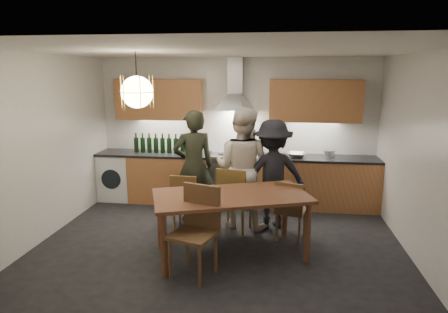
# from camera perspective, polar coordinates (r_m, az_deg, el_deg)

# --- Properties ---
(ground) EXTENTS (5.00, 5.00, 0.00)m
(ground) POSITION_cam_1_polar(r_m,az_deg,el_deg) (5.53, -0.88, -13.12)
(ground) COLOR black
(ground) RESTS_ON ground
(room_shell) EXTENTS (5.02, 4.52, 2.61)m
(room_shell) POSITION_cam_1_polar(r_m,az_deg,el_deg) (5.05, -0.95, 4.70)
(room_shell) COLOR white
(room_shell) RESTS_ON ground
(counter_run) EXTENTS (5.00, 0.62, 0.90)m
(counter_run) POSITION_cam_1_polar(r_m,az_deg,el_deg) (7.19, 1.63, -3.29)
(counter_run) COLOR #CE854F
(counter_run) RESTS_ON ground
(range_stove) EXTENTS (0.90, 0.60, 0.92)m
(range_stove) POSITION_cam_1_polar(r_m,az_deg,el_deg) (7.19, 1.43, -3.35)
(range_stove) COLOR silver
(range_stove) RESTS_ON ground
(wall_fixtures) EXTENTS (4.30, 0.54, 1.10)m
(wall_fixtures) POSITION_cam_1_polar(r_m,az_deg,el_deg) (7.07, 1.61, 8.16)
(wall_fixtures) COLOR #BC7B48
(wall_fixtures) RESTS_ON ground
(pendant_lamp) EXTENTS (0.43, 0.43, 0.70)m
(pendant_lamp) POSITION_cam_1_polar(r_m,az_deg,el_deg) (5.16, -12.31, 8.98)
(pendant_lamp) COLOR black
(pendant_lamp) RESTS_ON ground
(dining_table) EXTENTS (2.16, 1.57, 0.82)m
(dining_table) POSITION_cam_1_polar(r_m,az_deg,el_deg) (5.12, 1.02, -6.45)
(dining_table) COLOR brown
(dining_table) RESTS_ON ground
(chair_back_left) EXTENTS (0.40, 0.40, 0.87)m
(chair_back_left) POSITION_cam_1_polar(r_m,az_deg,el_deg) (6.02, -5.56, -5.96)
(chair_back_left) COLOR brown
(chair_back_left) RESTS_ON ground
(chair_back_mid) EXTENTS (0.54, 0.54, 0.99)m
(chair_back_mid) POSITION_cam_1_polar(r_m,az_deg,el_deg) (5.87, 1.33, -5.66)
(chair_back_mid) COLOR brown
(chair_back_mid) RESTS_ON ground
(chair_back_right) EXTENTS (0.49, 0.49, 0.87)m
(chair_back_right) POSITION_cam_1_polar(r_m,az_deg,el_deg) (5.69, 9.44, -7.13)
(chair_back_right) COLOR brown
(chair_back_right) RESTS_ON ground
(chair_front) EXTENTS (0.60, 0.60, 1.06)m
(chair_front) POSITION_cam_1_polar(r_m,az_deg,el_deg) (4.73, -3.86, -9.65)
(chair_front) COLOR brown
(chair_front) RESTS_ON ground
(person_left) EXTENTS (0.76, 0.64, 1.77)m
(person_left) POSITION_cam_1_polar(r_m,az_deg,el_deg) (6.34, -4.36, -1.35)
(person_left) COLOR black
(person_left) RESTS_ON ground
(person_mid) EXTENTS (1.05, 0.92, 1.84)m
(person_mid) POSITION_cam_1_polar(r_m,az_deg,el_deg) (6.07, 2.60, -1.61)
(person_mid) COLOR beige
(person_mid) RESTS_ON ground
(person_right) EXTENTS (1.20, 0.89, 1.66)m
(person_right) POSITION_cam_1_polar(r_m,az_deg,el_deg) (6.08, 6.89, -2.53)
(person_right) COLOR black
(person_right) RESTS_ON ground
(mixing_bowl) EXTENTS (0.35, 0.35, 0.08)m
(mixing_bowl) POSITION_cam_1_polar(r_m,az_deg,el_deg) (7.00, 10.34, 0.23)
(mixing_bowl) COLOR #AFAFB3
(mixing_bowl) RESTS_ON counter_run
(stock_pot) EXTENTS (0.22, 0.22, 0.13)m
(stock_pot) POSITION_cam_1_polar(r_m,az_deg,el_deg) (7.06, 14.79, 0.32)
(stock_pot) COLOR silver
(stock_pot) RESTS_ON counter_run
(wine_bottles) EXTENTS (0.95, 0.08, 0.35)m
(wine_bottles) POSITION_cam_1_polar(r_m,az_deg,el_deg) (7.34, -9.24, 1.88)
(wine_bottles) COLOR black
(wine_bottles) RESTS_ON counter_run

